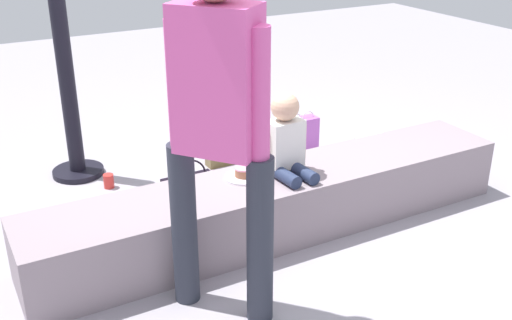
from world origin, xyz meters
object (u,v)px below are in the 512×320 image
Objects in this scene: party_cup_red at (109,181)px; gift_bag at (301,135)px; water_bottle_near_gift at (87,225)px; child_seated at (286,139)px; cake_box_white at (379,147)px; handbag_black_leather at (189,190)px; adult_standing at (218,105)px; handbag_brown_canvas at (225,150)px; cake_plate at (244,174)px.

gift_bag is at bearing -3.78° from party_cup_red.
child_seated is at bearing -23.25° from water_bottle_near_gift.
child_seated is 1.49m from cake_box_white.
adult_standing is at bearing -104.80° from handbag_black_leather.
adult_standing is 2.43m from cake_box_white.
gift_bag reaches higher than handbag_brown_canvas.
cake_box_white is at bearing -33.40° from gift_bag.
handbag_black_leather is (0.69, 0.11, 0.02)m from water_bottle_near_gift.
gift_bag is 0.61m from cake_box_white.
adult_standing is 5.32× the size of gift_bag.
party_cup_red is at bearing 93.77° from adult_standing.
adult_standing reaches higher than water_bottle_near_gift.
child_seated is 1.68× the size of cake_box_white.
gift_bag reaches higher than water_bottle_near_gift.
cake_box_white is 1.19m from handbag_brown_canvas.
water_bottle_near_gift is 0.57× the size of handbag_black_leather.
cake_plate is 0.96m from water_bottle_near_gift.
handbag_brown_canvas is (-1.12, 0.41, 0.05)m from cake_box_white.
party_cup_red is (-0.53, 1.00, -0.34)m from cake_plate.
adult_standing is 5.16× the size of handbag_black_leather.
child_seated reaches higher than water_bottle_near_gift.
cake_plate is 1.08m from handbag_brown_canvas.
gift_bag is at bearing 19.68° from handbag_black_leather.
cake_box_white reaches higher than party_cup_red.
handbag_brown_canvas is (0.36, 0.98, -0.28)m from cake_plate.
cake_box_white is at bearing 27.09° from child_seated.
gift_bag is at bearing 15.65° from water_bottle_near_gift.
water_bottle_near_gift is at bearing -171.18° from handbag_black_leather.
child_seated is at bearing -127.39° from gift_bag.
adult_standing reaches higher than handbag_brown_canvas.
water_bottle_near_gift is 0.62× the size of handbag_brown_canvas.
cake_plate is 0.69× the size of gift_bag.
gift_bag is 1.13× the size of cake_box_white.
handbag_black_leather is at bearing 105.27° from cake_plate.
handbag_brown_canvas reaches higher than party_cup_red.
water_bottle_near_gift is at bearing 156.75° from child_seated.
gift_bag is (1.40, 1.48, -0.91)m from adult_standing.
handbag_black_leather is at bearing -160.32° from gift_bag.
handbag_brown_canvas reaches higher than water_bottle_near_gift.
water_bottle_near_gift is 2.31m from cake_box_white.
party_cup_red is at bearing 125.74° from child_seated.
handbag_black_leather reaches higher than water_bottle_near_gift.
gift_bag is 0.62m from handbag_brown_canvas.
cake_plate is at bearing -110.15° from handbag_brown_canvas.
child_seated is at bearing 37.73° from adult_standing.
water_bottle_near_gift is at bearing -116.55° from party_cup_red.
handbag_brown_canvas is at bearing 83.51° from child_seated.
water_bottle_near_gift is (-0.41, 0.97, -0.96)m from adult_standing.
party_cup_red is (-0.10, 1.58, -1.00)m from adult_standing.
gift_bag is 3.35× the size of party_cup_red.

